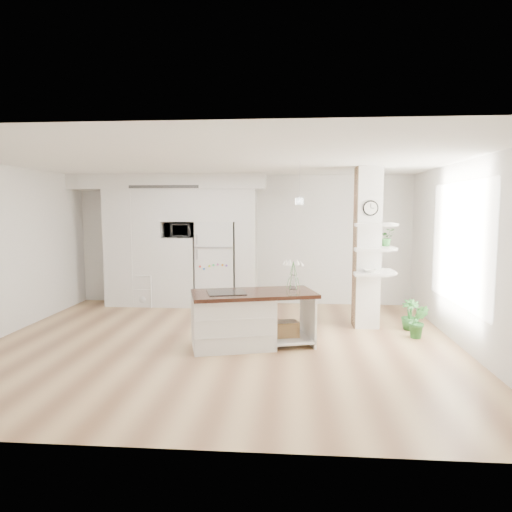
# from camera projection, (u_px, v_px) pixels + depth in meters

# --- Properties ---
(floor) EXTENTS (7.00, 6.00, 0.01)m
(floor) POSITION_uv_depth(u_px,v_px,m) (222.00, 344.00, 6.81)
(floor) COLOR tan
(floor) RESTS_ON ground
(room) EXTENTS (7.04, 6.04, 2.72)m
(room) POSITION_uv_depth(u_px,v_px,m) (221.00, 219.00, 6.62)
(room) COLOR white
(room) RESTS_ON ground
(cabinet_wall) EXTENTS (4.00, 0.71, 2.70)m
(cabinet_wall) POSITION_uv_depth(u_px,v_px,m) (172.00, 233.00, 9.42)
(cabinet_wall) COLOR white
(cabinet_wall) RESTS_ON floor
(refrigerator) EXTENTS (0.78, 0.69, 1.75)m
(refrigerator) POSITION_uv_depth(u_px,v_px,m) (216.00, 264.00, 9.42)
(refrigerator) COLOR white
(refrigerator) RESTS_ON floor
(column) EXTENTS (0.69, 0.90, 2.70)m
(column) POSITION_uv_depth(u_px,v_px,m) (373.00, 248.00, 7.60)
(column) COLOR silver
(column) RESTS_ON floor
(window) EXTENTS (0.00, 2.40, 2.40)m
(window) POSITION_uv_depth(u_px,v_px,m) (459.00, 244.00, 6.68)
(window) COLOR white
(window) RESTS_ON room
(pendant_light) EXTENTS (0.12, 0.12, 0.10)m
(pendant_light) POSITION_uv_depth(u_px,v_px,m) (339.00, 201.00, 6.61)
(pendant_light) COLOR white
(pendant_light) RESTS_ON room
(kitchen_island) EXTENTS (1.94, 1.29, 1.37)m
(kitchen_island) POSITION_uv_depth(u_px,v_px,m) (240.00, 318.00, 6.65)
(kitchen_island) COLOR white
(kitchen_island) RESTS_ON floor
(bookshelf) EXTENTS (0.59, 0.37, 0.67)m
(bookshelf) POSITION_uv_depth(u_px,v_px,m) (142.00, 292.00, 9.42)
(bookshelf) COLOR white
(bookshelf) RESTS_ON floor
(floor_plant_a) EXTENTS (0.34, 0.30, 0.53)m
(floor_plant_a) POSITION_uv_depth(u_px,v_px,m) (418.00, 321.00, 7.08)
(floor_plant_a) COLOR #2C6E2D
(floor_plant_a) RESTS_ON floor
(floor_plant_b) EXTENTS (0.33, 0.33, 0.50)m
(floor_plant_b) POSITION_uv_depth(u_px,v_px,m) (410.00, 315.00, 7.58)
(floor_plant_b) COLOR #2C6E2D
(floor_plant_b) RESTS_ON floor
(microwave) EXTENTS (0.54, 0.37, 0.30)m
(microwave) POSITION_uv_depth(u_px,v_px,m) (180.00, 230.00, 9.35)
(microwave) COLOR #2D2D2D
(microwave) RESTS_ON cabinet_wall
(shelf_plant) EXTENTS (0.27, 0.23, 0.30)m
(shelf_plant) POSITION_uv_depth(u_px,v_px,m) (386.00, 237.00, 7.73)
(shelf_plant) COLOR #2C6E2D
(shelf_plant) RESTS_ON column
(decor_bowl) EXTENTS (0.22, 0.22, 0.05)m
(decor_bowl) POSITION_uv_depth(u_px,v_px,m) (370.00, 271.00, 7.42)
(decor_bowl) COLOR white
(decor_bowl) RESTS_ON column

